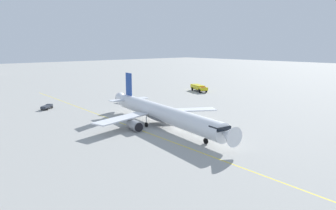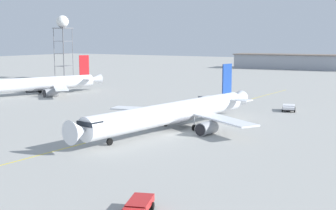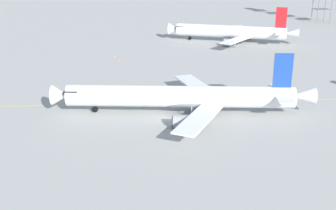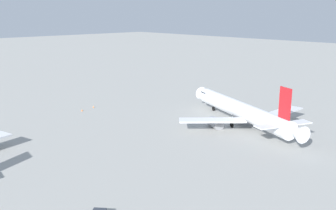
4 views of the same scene
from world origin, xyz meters
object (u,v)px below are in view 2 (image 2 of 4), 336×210
(airliner_main, at_px, (175,113))
(baggage_truck_truck, at_px, (207,98))
(radar_tower, at_px, (63,26))
(ops_pickup_truck, at_px, (137,208))
(airliner_secondary, at_px, (40,84))
(pushback_tug_truck, at_px, (289,107))

(airliner_main, distance_m, baggage_truck_truck, 39.42)
(radar_tower, bearing_deg, ops_pickup_truck, -43.99)
(ops_pickup_truck, bearing_deg, airliner_secondary, -148.68)
(baggage_truck_truck, height_order, radar_tower, radar_tower)
(airliner_secondary, xyz_separation_m, baggage_truck_truck, (47.00, 13.11, -2.24))
(airliner_main, bearing_deg, baggage_truck_truck, -153.49)
(baggage_truck_truck, xyz_separation_m, pushback_tug_truck, (23.28, -6.15, 0.09))
(airliner_secondary, xyz_separation_m, radar_tower, (-31.98, 43.40, 17.89))
(airliner_secondary, height_order, pushback_tug_truck, airliner_secondary)
(baggage_truck_truck, xyz_separation_m, radar_tower, (-78.98, 30.29, 20.13))
(radar_tower, bearing_deg, pushback_tug_truck, -19.61)
(airliner_secondary, bearing_deg, baggage_truck_truck, 127.17)
(airliner_secondary, bearing_deg, ops_pickup_truck, 72.91)
(baggage_truck_truck, distance_m, pushback_tug_truck, 24.08)
(ops_pickup_truck, height_order, baggage_truck_truck, ops_pickup_truck)
(airliner_secondary, relative_size, radar_tower, 1.51)
(airliner_main, xyz_separation_m, radar_tower, (-90.86, 67.81, 17.92))
(baggage_truck_truck, relative_size, radar_tower, 0.18)
(airliner_secondary, distance_m, radar_tower, 56.80)
(baggage_truck_truck, bearing_deg, pushback_tug_truck, -56.09)
(airliner_secondary, height_order, radar_tower, radar_tower)
(baggage_truck_truck, distance_m, radar_tower, 86.95)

